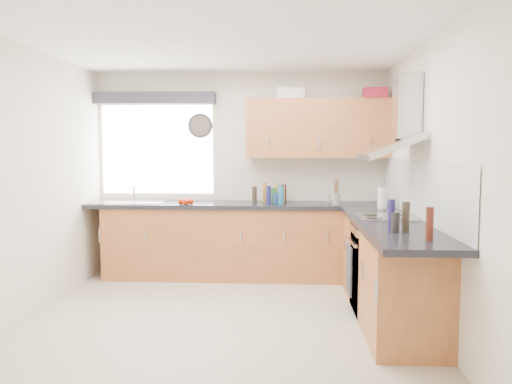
# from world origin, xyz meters

# --- Properties ---
(ground_plane) EXTENTS (3.60, 3.60, 0.00)m
(ground_plane) POSITION_xyz_m (0.00, 0.00, 0.00)
(ground_plane) COLOR beige
(ceiling) EXTENTS (3.60, 3.60, 0.02)m
(ceiling) POSITION_xyz_m (0.00, 0.00, 2.50)
(ceiling) COLOR white
(ceiling) RESTS_ON wall_back
(wall_back) EXTENTS (3.60, 0.02, 2.50)m
(wall_back) POSITION_xyz_m (0.00, 1.80, 1.25)
(wall_back) COLOR silver
(wall_back) RESTS_ON ground_plane
(wall_front) EXTENTS (3.60, 0.02, 2.50)m
(wall_front) POSITION_xyz_m (0.00, -1.80, 1.25)
(wall_front) COLOR silver
(wall_front) RESTS_ON ground_plane
(wall_left) EXTENTS (0.02, 3.60, 2.50)m
(wall_left) POSITION_xyz_m (-1.80, 0.00, 1.25)
(wall_left) COLOR silver
(wall_left) RESTS_ON ground_plane
(wall_right) EXTENTS (0.02, 3.60, 2.50)m
(wall_right) POSITION_xyz_m (1.80, 0.00, 1.25)
(wall_right) COLOR silver
(wall_right) RESTS_ON ground_plane
(window) EXTENTS (1.40, 0.02, 1.10)m
(window) POSITION_xyz_m (-1.05, 1.79, 1.55)
(window) COLOR white
(window) RESTS_ON wall_back
(window_blind) EXTENTS (1.50, 0.18, 0.14)m
(window_blind) POSITION_xyz_m (-1.05, 1.70, 2.18)
(window_blind) COLOR #2E2C35
(window_blind) RESTS_ON wall_back
(splashback) EXTENTS (0.01, 3.00, 0.54)m
(splashback) POSITION_xyz_m (1.79, 0.30, 1.18)
(splashback) COLOR white
(splashback) RESTS_ON wall_right
(base_cab_back) EXTENTS (3.00, 0.58, 0.86)m
(base_cab_back) POSITION_xyz_m (-0.10, 1.51, 0.43)
(base_cab_back) COLOR #9A572D
(base_cab_back) RESTS_ON ground_plane
(base_cab_corner) EXTENTS (0.60, 0.60, 0.86)m
(base_cab_corner) POSITION_xyz_m (1.50, 1.50, 0.43)
(base_cab_corner) COLOR #9A572D
(base_cab_corner) RESTS_ON ground_plane
(base_cab_right) EXTENTS (0.58, 2.10, 0.86)m
(base_cab_right) POSITION_xyz_m (1.51, 0.15, 0.43)
(base_cab_right) COLOR #9A572D
(base_cab_right) RESTS_ON ground_plane
(worktop_back) EXTENTS (3.60, 0.62, 0.05)m
(worktop_back) POSITION_xyz_m (0.00, 1.50, 0.89)
(worktop_back) COLOR black
(worktop_back) RESTS_ON base_cab_back
(worktop_right) EXTENTS (0.62, 2.42, 0.05)m
(worktop_right) POSITION_xyz_m (1.50, 0.00, 0.89)
(worktop_right) COLOR black
(worktop_right) RESTS_ON base_cab_right
(sink) EXTENTS (0.84, 0.46, 0.10)m
(sink) POSITION_xyz_m (-1.33, 1.50, 0.95)
(sink) COLOR #B5B5B5
(sink) RESTS_ON worktop_back
(oven) EXTENTS (0.56, 0.58, 0.85)m
(oven) POSITION_xyz_m (1.50, 0.30, 0.42)
(oven) COLOR black
(oven) RESTS_ON ground_plane
(hob_plate) EXTENTS (0.52, 0.52, 0.01)m
(hob_plate) POSITION_xyz_m (1.50, 0.30, 0.92)
(hob_plate) COLOR #B5B5B5
(hob_plate) RESTS_ON worktop_right
(extractor_hood) EXTENTS (0.52, 0.78, 0.66)m
(extractor_hood) POSITION_xyz_m (1.60, 0.30, 1.77)
(extractor_hood) COLOR #B5B5B5
(extractor_hood) RESTS_ON wall_right
(upper_cabinets) EXTENTS (1.70, 0.35, 0.70)m
(upper_cabinets) POSITION_xyz_m (0.95, 1.62, 1.80)
(upper_cabinets) COLOR #9A572D
(upper_cabinets) RESTS_ON wall_back
(washing_machine) EXTENTS (0.61, 0.60, 0.76)m
(washing_machine) POSITION_xyz_m (-0.28, 1.52, 0.38)
(washing_machine) COLOR white
(washing_machine) RESTS_ON ground_plane
(wall_clock) EXTENTS (0.31, 0.04, 0.31)m
(wall_clock) POSITION_xyz_m (-0.50, 1.76, 1.84)
(wall_clock) COLOR #2E2C35
(wall_clock) RESTS_ON wall_back
(casserole) EXTENTS (0.39, 0.32, 0.14)m
(casserole) POSITION_xyz_m (0.60, 1.72, 2.22)
(casserole) COLOR white
(casserole) RESTS_ON upper_cabinets
(storage_box) EXTENTS (0.26, 0.23, 0.11)m
(storage_box) POSITION_xyz_m (1.60, 1.52, 2.21)
(storage_box) COLOR #A41C32
(storage_box) RESTS_ON upper_cabinets
(utensil_pot) EXTENTS (0.09, 0.09, 0.13)m
(utensil_pot) POSITION_xyz_m (1.15, 1.35, 0.97)
(utensil_pot) COLOR gray
(utensil_pot) RESTS_ON worktop_back
(kitchen_roll) EXTENTS (0.11, 0.11, 0.22)m
(kitchen_roll) POSITION_xyz_m (1.62, 1.05, 1.02)
(kitchen_roll) COLOR white
(kitchen_roll) RESTS_ON worktop_right
(tomato_cluster) EXTENTS (0.18, 0.18, 0.07)m
(tomato_cluster) POSITION_xyz_m (-0.60, 1.30, 0.95)
(tomato_cluster) COLOR #B41B04
(tomato_cluster) RESTS_ON worktop_back
(jar_0) EXTENTS (0.07, 0.07, 0.13)m
(jar_0) POSITION_xyz_m (0.45, 1.50, 0.97)
(jar_0) COLOR navy
(jar_0) RESTS_ON worktop_back
(jar_1) EXTENTS (0.07, 0.07, 0.21)m
(jar_1) POSITION_xyz_m (0.52, 1.40, 1.02)
(jar_1) COLOR olive
(jar_1) RESTS_ON worktop_back
(jar_2) EXTENTS (0.06, 0.06, 0.18)m
(jar_2) POSITION_xyz_m (0.42, 1.57, 1.00)
(jar_2) COLOR #1E551E
(jar_2) RESTS_ON worktop_back
(jar_3) EXTENTS (0.06, 0.06, 0.20)m
(jar_3) POSITION_xyz_m (0.19, 1.52, 1.01)
(jar_3) COLOR black
(jar_3) RESTS_ON worktop_back
(jar_4) EXTENTS (0.04, 0.04, 0.11)m
(jar_4) POSITION_xyz_m (1.08, 1.57, 0.96)
(jar_4) COLOR gray
(jar_4) RESTS_ON worktop_back
(jar_5) EXTENTS (0.07, 0.07, 0.22)m
(jar_5) POSITION_xyz_m (0.54, 1.63, 1.02)
(jar_5) COLOR #371314
(jar_5) RESTS_ON worktop_back
(jar_6) EXTENTS (0.07, 0.07, 0.22)m
(jar_6) POSITION_xyz_m (0.46, 1.63, 1.02)
(jar_6) COLOR olive
(jar_6) RESTS_ON worktop_back
(jar_7) EXTENTS (0.07, 0.07, 0.22)m
(jar_7) POSITION_xyz_m (0.51, 1.36, 1.02)
(jar_7) COLOR #1B5C84
(jar_7) RESTS_ON worktop_back
(jar_8) EXTENTS (0.05, 0.05, 0.25)m
(jar_8) POSITION_xyz_m (0.32, 1.53, 1.04)
(jar_8) COLOR brown
(jar_8) RESTS_ON worktop_back
(jar_9) EXTENTS (0.05, 0.05, 0.22)m
(jar_9) POSITION_xyz_m (0.37, 1.36, 1.02)
(jar_9) COLOR #151445
(jar_9) RESTS_ON worktop_back
(bottle_0) EXTENTS (0.07, 0.07, 0.16)m
(bottle_0) POSITION_xyz_m (1.41, -0.54, 0.99)
(bottle_0) COLOR black
(bottle_0) RESTS_ON worktop_right
(bottle_1) EXTENTS (0.06, 0.06, 0.25)m
(bottle_1) POSITION_xyz_m (1.41, -0.41, 1.03)
(bottle_1) COLOR #1D1955
(bottle_1) RESTS_ON worktop_right
(bottle_2) EXTENTS (0.06, 0.06, 0.23)m
(bottle_2) POSITION_xyz_m (1.51, -0.46, 1.03)
(bottle_2) COLOR #32281B
(bottle_2) RESTS_ON worktop_right
(bottle_3) EXTENTS (0.05, 0.05, 0.24)m
(bottle_3) POSITION_xyz_m (1.58, -0.87, 1.03)
(bottle_3) COLOR #501B11
(bottle_3) RESTS_ON worktop_right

